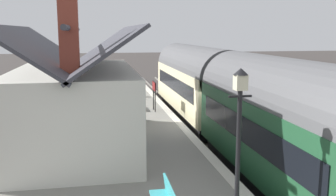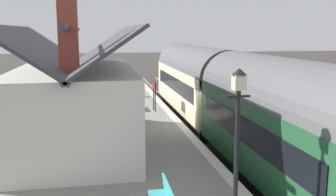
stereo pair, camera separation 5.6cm
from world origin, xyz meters
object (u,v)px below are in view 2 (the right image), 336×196
(train, at_px, (225,96))
(lamp_post_platform, at_px, (238,117))
(planter_edge_far, at_px, (74,106))
(bench_platform_end, at_px, (118,90))
(planter_bench_left, at_px, (137,115))
(station_building, at_px, (76,104))
(station_sign_board, at_px, (154,89))
(planter_corner_building, at_px, (134,91))
(bench_by_lamp, at_px, (124,100))

(train, bearing_deg, lamp_post_platform, 162.24)
(planter_edge_far, bearing_deg, lamp_post_platform, -161.58)
(bench_platform_end, height_order, planter_bench_left, bench_platform_end)
(station_building, bearing_deg, train, -69.95)
(bench_platform_end, distance_m, planter_edge_far, 5.23)
(train, relative_size, lamp_post_platform, 6.29)
(planter_edge_far, relative_size, planter_bench_left, 0.97)
(planter_bench_left, bearing_deg, lamp_post_platform, -173.95)
(station_building, xyz_separation_m, planter_edge_far, (5.49, 0.42, -1.11))
(planter_edge_far, height_order, lamp_post_platform, lamp_post_platform)
(planter_bench_left, height_order, lamp_post_platform, lamp_post_platform)
(train, bearing_deg, station_building, 110.05)
(planter_edge_far, bearing_deg, station_sign_board, -87.22)
(planter_corner_building, height_order, lamp_post_platform, lamp_post_platform)
(planter_edge_far, bearing_deg, train, -114.13)
(planter_corner_building, bearing_deg, bench_platform_end, 105.58)
(bench_by_lamp, bearing_deg, planter_edge_far, 112.58)
(bench_platform_end, bearing_deg, station_sign_board, -159.14)
(bench_by_lamp, height_order, station_sign_board, station_sign_board)
(planter_corner_building, height_order, station_sign_board, station_sign_board)
(train, distance_m, bench_platform_end, 8.94)
(station_building, distance_m, station_sign_board, 6.82)
(train, bearing_deg, bench_platform_end, 30.01)
(train, height_order, planter_corner_building, train)
(bench_by_lamp, relative_size, bench_platform_end, 1.00)
(bench_by_lamp, bearing_deg, train, -133.92)
(bench_platform_end, bearing_deg, planter_bench_left, -175.76)
(bench_by_lamp, xyz_separation_m, bench_platform_end, (3.53, 0.11, 0.00))
(bench_platform_end, height_order, planter_corner_building, bench_platform_end)
(bench_by_lamp, relative_size, planter_edge_far, 1.64)
(train, relative_size, bench_by_lamp, 15.33)
(bench_by_lamp, distance_m, lamp_post_platform, 13.45)
(bench_platform_end, height_order, station_sign_board, station_sign_board)
(bench_platform_end, relative_size, station_sign_board, 0.89)
(bench_platform_end, bearing_deg, planter_edge_far, 151.63)
(bench_platform_end, bearing_deg, planter_corner_building, -74.42)
(planter_edge_far, bearing_deg, bench_platform_end, -28.37)
(station_building, distance_m, planter_edge_far, 5.62)
(bench_by_lamp, distance_m, bench_platform_end, 3.53)
(lamp_post_platform, height_order, station_sign_board, lamp_post_platform)
(planter_edge_far, distance_m, lamp_post_platform, 12.96)
(planter_bench_left, relative_size, lamp_post_platform, 0.26)
(station_sign_board, bearing_deg, bench_platform_end, 20.86)
(train, bearing_deg, planter_edge_far, 65.87)
(station_building, height_order, planter_edge_far, station_building)
(planter_corner_building, distance_m, lamp_post_platform, 17.18)
(station_building, height_order, bench_by_lamp, station_building)
(planter_corner_building, bearing_deg, station_building, 163.15)
(station_sign_board, bearing_deg, planter_bench_left, 153.30)
(bench_by_lamp, height_order, planter_edge_far, bench_by_lamp)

